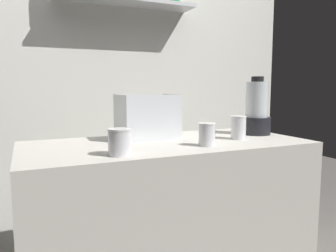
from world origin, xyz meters
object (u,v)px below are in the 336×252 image
Objects in this scene: blender_pitcher at (256,111)px; juice_cup_mango_far_left at (120,144)px; juice_cup_mango_left at (207,136)px; carrot_display_bin at (147,125)px; juice_cup_pomegranate_middle at (238,129)px.

blender_pitcher reaches higher than juice_cup_mango_far_left.
blender_pitcher is 0.51m from juice_cup_mango_left.
blender_pitcher is at bearing 25.02° from juice_cup_mango_left.
carrot_display_bin reaches higher than juice_cup_mango_far_left.
juice_cup_mango_far_left is (-0.88, -0.25, -0.09)m from blender_pitcher.
juice_cup_mango_far_left is at bearing -174.37° from juice_cup_mango_left.
juice_cup_pomegranate_middle is at bearing 22.72° from juice_cup_mango_left.
carrot_display_bin is 0.89× the size of blender_pitcher.
juice_cup_mango_left is at bearing 5.63° from juice_cup_mango_far_left.
carrot_display_bin is at bearing 170.15° from blender_pitcher.
juice_cup_mango_left is (0.17, -0.32, -0.02)m from carrot_display_bin.
blender_pitcher is at bearing -9.85° from carrot_display_bin.
juice_cup_mango_far_left is (-0.25, -0.36, -0.03)m from carrot_display_bin.
blender_pitcher reaches higher than carrot_display_bin.
blender_pitcher is 3.09× the size of juice_cup_mango_left.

